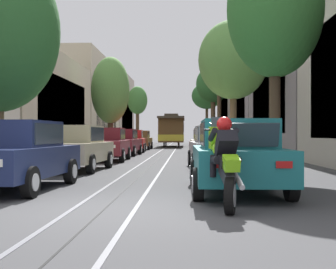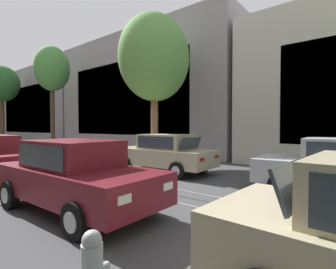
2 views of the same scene
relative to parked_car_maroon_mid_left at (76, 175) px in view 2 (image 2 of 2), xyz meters
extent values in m
cube|color=gray|center=(11.89, 8.80, 3.64)|extent=(5.53, 16.26, 8.89)
cube|color=#2D3842|center=(9.14, 8.80, 3.20)|extent=(0.04, 11.59, 5.33)
cube|color=gray|center=(11.32, 25.36, 3.50)|extent=(4.40, 16.26, 8.60)
cube|color=#2D3842|center=(9.14, 25.36, 3.07)|extent=(0.04, 11.59, 5.16)
cube|color=#2D3842|center=(-0.02, -4.56, 0.46)|extent=(1.30, 0.25, 0.45)
cube|color=#B21414|center=(0.57, -3.76, -0.05)|extent=(0.28, 0.05, 0.12)
cube|color=#B21414|center=(-0.54, -3.71, -0.05)|extent=(0.28, 0.05, 0.12)
cylinder|color=black|center=(0.86, -4.60, -0.48)|extent=(0.23, 0.65, 0.64)
cylinder|color=silver|center=(0.97, -4.60, -0.48)|extent=(0.04, 0.35, 0.35)
cube|color=maroon|center=(0.00, -0.04, -0.15)|extent=(1.90, 4.34, 0.66)
cube|color=maroon|center=(0.00, 0.11, 0.48)|extent=(1.52, 2.10, 0.60)
cube|color=#2D3842|center=(0.02, -0.73, 0.46)|extent=(1.34, 0.25, 0.47)
cube|color=#2D3842|center=(-0.03, 1.29, 0.46)|extent=(1.30, 0.23, 0.45)
cube|color=#2D3842|center=(0.75, 0.13, 0.48)|extent=(0.07, 1.81, 0.47)
cube|color=#2D3842|center=(-0.75, 0.09, 0.48)|extent=(0.07, 1.81, 0.47)
cube|color=white|center=(0.61, -2.19, -0.05)|extent=(0.28, 0.05, 0.14)
cube|color=#B21414|center=(0.51, 2.13, -0.05)|extent=(0.28, 0.05, 0.12)
cube|color=white|center=(-0.51, -2.21, -0.05)|extent=(0.28, 0.05, 0.14)
cube|color=#B21414|center=(-0.61, 2.11, -0.05)|extent=(0.28, 0.05, 0.12)
cylinder|color=black|center=(0.91, -1.35, -0.48)|extent=(0.21, 0.64, 0.64)
cylinder|color=silver|center=(1.02, -1.35, -0.48)|extent=(0.03, 0.35, 0.35)
cylinder|color=black|center=(-0.85, -1.39, -0.48)|extent=(0.21, 0.64, 0.64)
cylinder|color=silver|center=(-0.96, -1.39, -0.48)|extent=(0.03, 0.35, 0.35)
cylinder|color=black|center=(0.85, 1.31, -0.48)|extent=(0.21, 0.64, 0.64)
cylinder|color=silver|center=(0.96, 1.31, -0.48)|extent=(0.03, 0.35, 0.35)
cylinder|color=black|center=(-0.91, 1.27, -0.48)|extent=(0.21, 0.64, 0.64)
cylinder|color=silver|center=(-1.02, 1.27, -0.48)|extent=(0.03, 0.35, 0.35)
cube|color=#2D3842|center=(0.72, 5.67, 0.48)|extent=(0.10, 1.81, 0.47)
cube|color=white|center=(0.44, 3.37, -0.05)|extent=(0.28, 0.05, 0.14)
cylinder|color=black|center=(0.79, 4.18, -0.48)|extent=(0.22, 0.65, 0.64)
cylinder|color=silver|center=(0.90, 4.18, -0.48)|extent=(0.03, 0.35, 0.35)
cylinder|color=black|center=(0.90, 6.85, -0.48)|extent=(0.22, 0.65, 0.64)
cylinder|color=silver|center=(1.01, 6.84, -0.48)|extent=(0.03, 0.35, 0.35)
cube|color=#2D3842|center=(4.87, -3.96, 0.46)|extent=(1.34, 0.28, 0.47)
cube|color=white|center=(4.25, -2.51, -0.05)|extent=(0.28, 0.05, 0.14)
cube|color=white|center=(5.36, -2.46, -0.05)|extent=(0.28, 0.05, 0.14)
cylinder|color=black|center=(3.96, -3.35, -0.48)|extent=(0.23, 0.65, 0.64)
cylinder|color=silver|center=(3.85, -3.36, -0.48)|extent=(0.04, 0.35, 0.35)
cylinder|color=black|center=(5.72, -3.28, -0.48)|extent=(0.23, 0.65, 0.64)
cylinder|color=silver|center=(5.83, -3.27, -0.48)|extent=(0.04, 0.35, 0.35)
cube|color=#C1B28E|center=(4.96, 1.52, -0.15)|extent=(1.87, 4.33, 0.66)
cube|color=#C1B28E|center=(4.96, 1.37, 0.48)|extent=(1.51, 2.09, 0.60)
cube|color=#2D3842|center=(4.95, 2.21, 0.46)|extent=(1.34, 0.24, 0.47)
cube|color=#2D3842|center=(4.98, 0.19, 0.46)|extent=(1.30, 0.22, 0.45)
cube|color=#2D3842|center=(4.21, 1.36, 0.48)|extent=(0.06, 1.81, 0.47)
cube|color=#2D3842|center=(5.71, 1.39, 0.48)|extent=(0.06, 1.81, 0.47)
cube|color=white|center=(4.36, 3.67, -0.05)|extent=(0.28, 0.04, 0.14)
cube|color=#B21414|center=(4.44, -0.65, -0.05)|extent=(0.28, 0.04, 0.12)
cube|color=white|center=(5.48, 3.69, -0.05)|extent=(0.28, 0.04, 0.14)
cube|color=#B21414|center=(5.55, -0.63, -0.05)|extent=(0.28, 0.04, 0.12)
cylinder|color=black|center=(4.06, 2.84, -0.48)|extent=(0.21, 0.64, 0.64)
cylinder|color=silver|center=(3.95, 2.84, -0.48)|extent=(0.03, 0.35, 0.35)
cylinder|color=black|center=(5.82, 2.87, -0.48)|extent=(0.21, 0.64, 0.64)
cylinder|color=silver|center=(5.93, 2.87, -0.48)|extent=(0.03, 0.35, 0.35)
cylinder|color=black|center=(4.10, 0.18, -0.48)|extent=(0.21, 0.64, 0.64)
cylinder|color=silver|center=(3.99, 0.17, -0.48)|extent=(0.03, 0.35, 0.35)
cylinder|color=black|center=(5.86, 0.20, -0.48)|extent=(0.21, 0.64, 0.64)
cylinder|color=silver|center=(5.97, 0.21, -0.48)|extent=(0.03, 0.35, 0.35)
cylinder|color=brown|center=(6.37, 3.29, 1.34)|extent=(0.36, 0.36, 4.27)
ellipsoid|color=#609947|center=(6.37, 3.29, 4.56)|extent=(3.82, 3.33, 4.34)
cylinder|color=#4C3826|center=(6.37, 13.66, 1.93)|extent=(0.31, 0.31, 5.46)
ellipsoid|color=#4C8E42|center=(6.37, 13.66, 5.51)|extent=(2.58, 2.47, 3.39)
cylinder|color=brown|center=(6.58, 24.74, 1.94)|extent=(0.46, 0.46, 5.47)
ellipsoid|color=#2D662D|center=(6.58, 24.74, 5.61)|extent=(3.47, 3.38, 3.75)
sphere|color=#B2B2B7|center=(-1.65, -3.02, -0.06)|extent=(0.20, 0.20, 0.20)
cylinder|color=#B2B2B7|center=(-1.50, -3.02, -0.40)|extent=(0.10, 0.08, 0.08)
camera|label=1|loc=(3.75, -21.56, 0.47)|focal=48.43mm
camera|label=2|loc=(-3.13, -5.19, 1.08)|focal=26.97mm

